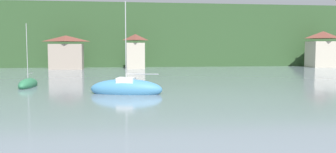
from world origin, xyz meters
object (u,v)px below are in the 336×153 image
(shore_building_central, at_px, (136,52))
(sailboat_far_1, at_px, (126,89))
(shore_building_westcentral, at_px, (66,53))
(sailboat_far_0, at_px, (28,84))
(shore_building_eastcentral, at_px, (323,50))

(shore_building_central, relative_size, sailboat_far_1, 0.80)
(shore_building_westcentral, height_order, sailboat_far_1, sailboat_far_1)
(sailboat_far_0, height_order, sailboat_far_1, sailboat_far_1)
(shore_building_eastcentral, xyz_separation_m, sailboat_far_1, (-45.63, -42.11, -3.56))
(shore_building_westcentral, distance_m, sailboat_far_1, 43.36)
(shore_building_central, height_order, sailboat_far_0, shore_building_central)
(sailboat_far_0, relative_size, sailboat_far_1, 0.81)
(shore_building_central, bearing_deg, sailboat_far_0, -111.23)
(shore_building_central, bearing_deg, shore_building_eastcentral, 0.65)
(shore_building_westcentral, relative_size, sailboat_far_0, 0.95)
(sailboat_far_1, bearing_deg, sailboat_far_0, -19.52)
(shore_building_central, xyz_separation_m, sailboat_far_0, (-13.27, -34.16, -3.29))
(shore_building_central, distance_m, sailboat_far_0, 36.79)
(shore_building_westcentral, bearing_deg, shore_building_eastcentral, 0.58)
(shore_building_westcentral, bearing_deg, shore_building_central, 0.38)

